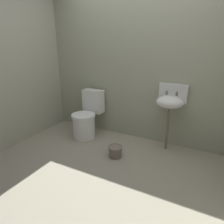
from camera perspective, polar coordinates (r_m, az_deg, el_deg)
The scene contains 6 objects.
ground_plane at distance 2.73m, azimuth -2.80°, elevation -16.57°, with size 3.59×2.61×0.08m, color gray.
wall_back at distance 3.29m, azimuth 7.29°, elevation 12.82°, with size 3.59×0.10×2.41m, color #9DA087.
wall_left at distance 3.45m, azimuth -27.05°, elevation 11.24°, with size 0.10×2.41×2.41m, color #A2A18D.
toilet_near_wall at distance 3.49m, azimuth -7.23°, elevation -1.77°, with size 0.42×0.61×0.78m.
sink at distance 3.01m, azimuth 16.33°, elevation 2.91°, with size 0.42×0.35×0.99m.
bucket at distance 2.92m, azimuth 0.92°, elevation -11.10°, with size 0.20×0.20×0.16m.
Camera 1 is at (1.14, -1.91, 1.55)m, focal length 32.06 mm.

